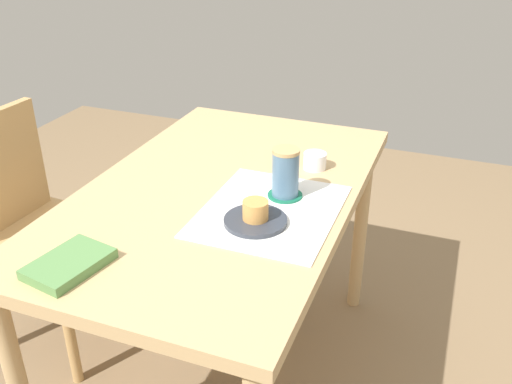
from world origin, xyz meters
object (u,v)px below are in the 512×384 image
Objects in this scene: wooden_chair at (35,222)px; sugar_bowl at (315,161)px; small_book at (69,264)px; pastry at (255,210)px; pastry_plate at (255,221)px; coffee_mug at (286,172)px; dining_table at (222,213)px.

wooden_chair is 0.99m from sugar_bowl.
pastry is at bearing -33.49° from small_book.
pastry_plate is 1.19× the size of coffee_mug.
pastry_plate is at bearing 83.46° from wooden_chair.
wooden_chair is at bearing 80.41° from pastry.
pastry_plate is 0.18m from coffee_mug.
coffee_mug is at bearing 173.23° from sugar_bowl.
coffee_mug reaches higher than sugar_bowl.
small_book is (-0.33, 0.32, -0.03)m from pastry.
sugar_bowl is 0.79m from small_book.
dining_table is at bearing 95.18° from coffee_mug.
sugar_bowl is (0.21, -0.02, -0.05)m from coffee_mug.
coffee_mug is 0.22m from sugar_bowl.
pastry_plate is 0.46m from small_book.
pastry reaches higher than small_book.
dining_table is 0.25m from pastry.
small_book is at bearing 161.98° from dining_table.
coffee_mug reaches higher than wooden_chair.
dining_table is at bearing -7.46° from small_book.
wooden_chair is 0.78m from small_book.
wooden_chair reaches higher than sugar_bowl.
pastry_plate is at bearing -33.49° from small_book.
dining_table is 9.01× the size of coffee_mug.
small_book is (-0.70, 0.37, -0.01)m from sugar_bowl.
sugar_bowl reaches higher than small_book.
wooden_chair reaches higher than small_book.
coffee_mug is (0.17, -0.02, 0.07)m from pastry_plate.
coffee_mug is (0.02, -0.19, 0.16)m from dining_table.
pastry is 0.46m from small_book.
coffee_mug reaches higher than dining_table.
pastry_plate is at bearing 0.00° from pastry.
coffee_mug is 0.61m from small_book.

